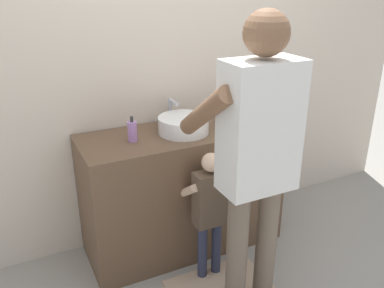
% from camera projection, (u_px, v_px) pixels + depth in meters
% --- Properties ---
extents(ground_plane, '(14.00, 14.00, 0.00)m').
position_uv_depth(ground_plane, '(201.00, 265.00, 2.87)').
color(ground_plane, '#9E998E').
extents(back_wall, '(4.40, 0.08, 2.70)m').
position_uv_depth(back_wall, '(163.00, 57.00, 2.86)').
color(back_wall, beige).
rests_on(back_wall, ground).
extents(vanity_cabinet, '(1.39, 0.54, 0.90)m').
position_uv_depth(vanity_cabinet, '(183.00, 190.00, 2.94)').
color(vanity_cabinet, brown).
rests_on(vanity_cabinet, ground).
extents(sink_basin, '(0.34, 0.34, 0.11)m').
position_uv_depth(sink_basin, '(183.00, 125.00, 2.73)').
color(sink_basin, white).
rests_on(sink_basin, vanity_cabinet).
extents(faucet, '(0.18, 0.14, 0.18)m').
position_uv_depth(faucet, '(171.00, 112.00, 2.89)').
color(faucet, '#B7BABF').
rests_on(faucet, vanity_cabinet).
extents(toothbrush_cup, '(0.07, 0.07, 0.21)m').
position_uv_depth(toothbrush_cup, '(221.00, 116.00, 2.91)').
color(toothbrush_cup, '#4C8EB2').
rests_on(toothbrush_cup, vanity_cabinet).
extents(soap_bottle, '(0.06, 0.06, 0.17)m').
position_uv_depth(soap_bottle, '(132.00, 131.00, 2.59)').
color(soap_bottle, '#B27FC6').
rests_on(soap_bottle, vanity_cabinet).
extents(bath_mat, '(0.64, 0.40, 0.02)m').
position_uv_depth(bath_mat, '(219.00, 287.00, 2.65)').
color(bath_mat, '#CCAD8E').
rests_on(bath_mat, ground).
extents(child_toddler, '(0.28, 0.28, 0.90)m').
position_uv_depth(child_toddler, '(210.00, 206.00, 2.58)').
color(child_toddler, '#2D334C').
rests_on(child_toddler, ground).
extents(adult_parent, '(0.54, 0.57, 1.74)m').
position_uv_depth(adult_parent, '(257.00, 146.00, 2.16)').
color(adult_parent, '#6B5B4C').
rests_on(adult_parent, ground).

